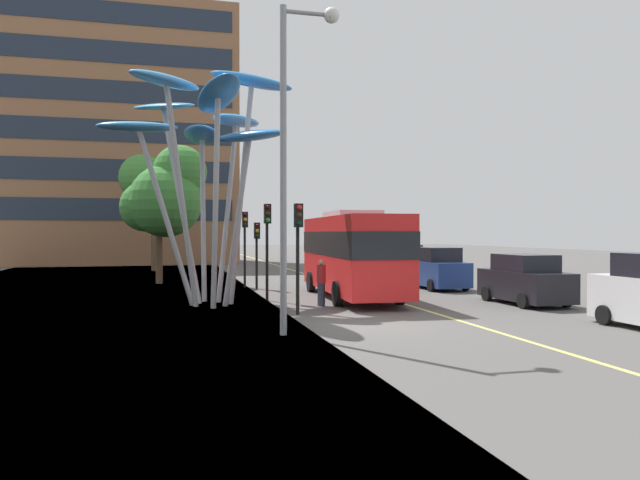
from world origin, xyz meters
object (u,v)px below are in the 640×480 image
Objects in this scene: traffic_light_kerb_far at (267,231)px; pedestrian at (321,283)px; leaf_sculpture at (206,127)px; traffic_light_island_mid at (257,241)px; red_bus at (352,251)px; traffic_light_opposite at (245,233)px; car_parked_mid at (525,280)px; car_parked_far at (437,269)px; street_lamp at (295,129)px; traffic_light_kerb_near at (298,235)px; car_far_side at (359,257)px; car_side_street at (402,263)px.

pedestrian is (1.71, -2.21, -1.97)m from traffic_light_kerb_far.
leaf_sculpture reaches higher than traffic_light_island_mid.
red_bus is 2.46× the size of traffic_light_kerb_far.
traffic_light_opposite is (-3.82, 6.02, 0.77)m from red_bus.
car_parked_mid is (9.32, -8.61, -1.47)m from traffic_light_island_mid.
street_lamp is (-9.60, -11.35, 4.66)m from car_parked_far.
street_lamp is (-0.89, -3.75, 2.90)m from traffic_light_kerb_near.
car_far_side is at bearing 71.05° from red_bus.
pedestrian is at bearing -143.65° from car_parked_far.
traffic_light_island_mid is at bearing -156.32° from car_side_street.
red_bus is 3.29m from pedestrian.
traffic_light_kerb_far is 10.42m from car_parked_mid.
red_bus is 10.85m from car_side_street.
pedestrian is at bearing -129.29° from red_bus.
leaf_sculpture is at bearing -124.46° from car_far_side.
street_lamp is (1.94, -7.60, -1.26)m from leaf_sculpture.
traffic_light_kerb_far is at bearing 127.84° from pedestrian.
street_lamp is at bearing -91.61° from traffic_light_opposite.
traffic_light_island_mid is 0.79× the size of car_parked_mid.
traffic_light_kerb_near is 2.12× the size of pedestrian.
car_far_side is at bearing 60.75° from traffic_light_kerb_far.
leaf_sculpture reaches higher than car_parked_far.
traffic_light_kerb_far is at bearing -88.63° from traffic_light_opposite.
car_side_street is at bearing 55.65° from traffic_light_kerb_near.
red_bus is 5.49× the size of pedestrian.
traffic_light_kerb_near is 9.52m from traffic_light_island_mid.
car_parked_far is 13.48m from car_far_side.
street_lamp is at bearing -155.40° from car_parked_mid.
car_parked_far is at bearing 36.35° from pedestrian.
car_parked_mid is at bearing -44.87° from traffic_light_opposite.
car_parked_far is 15.58m from street_lamp.
traffic_light_kerb_near is at bearing -174.43° from car_parked_mid.
traffic_light_island_mid is (-0.04, 9.51, -0.34)m from traffic_light_kerb_near.
car_parked_far is 1.01× the size of car_far_side.
traffic_light_opposite is at bearing 70.93° from leaf_sculpture.
car_parked_mid reaches higher than pedestrian.
car_far_side is 27.12m from street_lamp.
traffic_light_opposite is 0.43× the size of street_lamp.
traffic_light_kerb_far is 0.44× the size of street_lamp.
red_bus reaches higher than car_far_side.
car_side_street is 2.29× the size of pedestrian.
car_side_street is (0.02, 12.70, 0.06)m from car_parked_mid.
traffic_light_kerb_far reaches higher than pedestrian.
leaf_sculpture is 8.26m from traffic_light_opposite.
leaf_sculpture is 21.71m from car_far_side.
traffic_light_island_mid reaches higher than car_parked_far.
traffic_light_kerb_far is 2.23× the size of pedestrian.
traffic_light_kerb_far is at bearing 86.13° from street_lamp.
traffic_light_island_mid is (2.79, 5.66, -4.49)m from leaf_sculpture.
car_parked_mid is 1.02× the size of car_parked_far.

